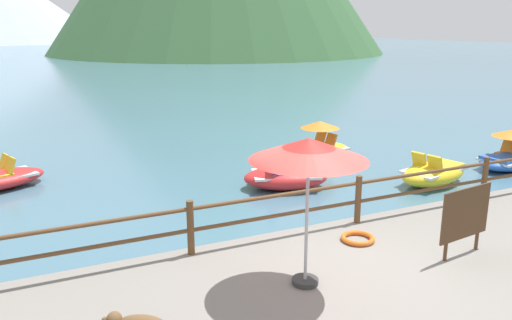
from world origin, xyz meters
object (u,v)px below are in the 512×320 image
(pedal_boat_1, at_px, (316,148))
(pedal_boat_3, at_px, (509,156))
(pedal_boat_5, at_px, (434,173))
(life_ring, at_px, (358,238))
(sign_board, at_px, (465,214))
(beach_umbrella, at_px, (309,151))
(pedal_boat_0, at_px, (286,177))

(pedal_boat_1, relative_size, pedal_boat_3, 1.14)
(pedal_boat_5, bearing_deg, life_ring, -147.28)
(sign_board, height_order, pedal_boat_5, sign_board)
(sign_board, relative_size, beach_umbrella, 0.53)
(life_ring, bearing_deg, pedal_boat_5, 32.72)
(pedal_boat_3, xyz_separation_m, pedal_boat_5, (-3.10, -0.19, -0.09))
(beach_umbrella, height_order, pedal_boat_5, beach_umbrella)
(sign_board, distance_m, life_ring, 1.86)
(sign_board, distance_m, pedal_boat_1, 7.72)
(pedal_boat_0, distance_m, pedal_boat_3, 6.96)
(beach_umbrella, xyz_separation_m, pedal_boat_3, (9.37, 4.12, -2.04))
(life_ring, height_order, pedal_boat_5, pedal_boat_5)
(pedal_boat_0, height_order, pedal_boat_3, pedal_boat_3)
(pedal_boat_3, bearing_deg, pedal_boat_1, 146.74)
(beach_umbrella, relative_size, pedal_boat_1, 0.86)
(beach_umbrella, bearing_deg, pedal_boat_3, 23.75)
(sign_board, xyz_separation_m, pedal_boat_5, (3.38, 4.18, -0.82))
(beach_umbrella, relative_size, pedal_boat_3, 0.98)
(pedal_boat_0, relative_size, pedal_boat_3, 1.09)
(sign_board, bearing_deg, life_ring, 135.38)
(pedal_boat_0, bearing_deg, life_ring, -101.22)
(life_ring, xyz_separation_m, pedal_boat_0, (0.86, 4.32, -0.14))
(sign_board, distance_m, pedal_boat_3, 7.85)
(sign_board, height_order, pedal_boat_1, sign_board)
(sign_board, xyz_separation_m, pedal_boat_3, (6.48, 4.37, -0.73))
(pedal_boat_1, bearing_deg, pedal_boat_5, -63.52)
(pedal_boat_0, distance_m, pedal_boat_5, 3.99)
(beach_umbrella, bearing_deg, sign_board, -4.90)
(pedal_boat_0, xyz_separation_m, pedal_boat_3, (6.86, -1.17, 0.10))
(beach_umbrella, bearing_deg, pedal_boat_1, 57.42)
(life_ring, bearing_deg, pedal_boat_3, 22.25)
(pedal_boat_5, bearing_deg, beach_umbrella, -147.90)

